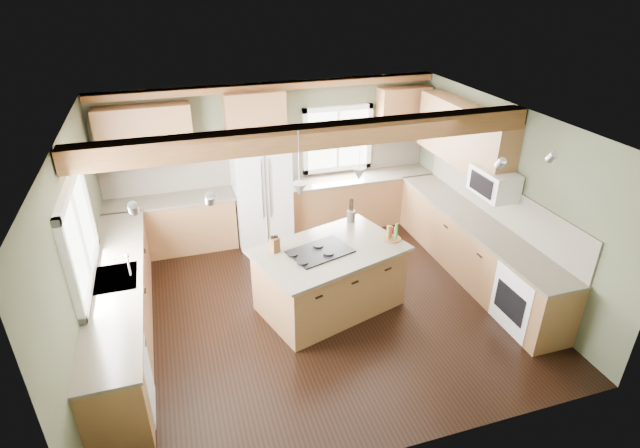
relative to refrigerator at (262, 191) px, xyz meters
name	(u,v)px	position (x,y,z in m)	size (l,w,h in m)	color
floor	(316,305)	(0.30, -2.12, -0.90)	(5.60, 5.60, 0.00)	black
ceiling	(315,123)	(0.30, -2.12, 1.70)	(5.60, 5.60, 0.00)	silver
wall_back	(273,159)	(0.30, 0.38, 0.40)	(5.60, 5.60, 0.00)	#484D36
wall_left	(80,256)	(-2.50, -2.12, 0.40)	(5.00, 5.00, 0.00)	#484D36
wall_right	(502,196)	(3.10, -2.12, 0.40)	(5.00, 5.00, 0.00)	#484D36
ceiling_beam	(317,136)	(0.30, -2.19, 1.57)	(5.55, 0.26, 0.26)	#593419
soffit_trim	(271,86)	(0.30, 0.28, 1.64)	(5.55, 0.20, 0.10)	#593419
backsplash_back	(274,164)	(0.30, 0.36, 0.31)	(5.58, 0.03, 0.58)	brown
backsplash_right	(498,200)	(3.08, -2.07, 0.31)	(0.03, 3.70, 0.58)	brown
base_cab_back_left	(173,226)	(-1.49, 0.08, -0.46)	(2.02, 0.60, 0.88)	brown
counter_back_left	(169,200)	(-1.49, 0.08, 0.00)	(2.06, 0.64, 0.04)	#494136
base_cab_back_right	(359,201)	(1.79, 0.08, -0.46)	(2.62, 0.60, 0.88)	brown
counter_back_right	(360,177)	(1.79, 0.08, 0.00)	(2.66, 0.64, 0.04)	#494136
base_cab_left	(122,310)	(-2.20, -2.07, -0.46)	(0.60, 3.70, 0.88)	brown
counter_left	(115,279)	(-2.20, -2.07, 0.00)	(0.64, 3.74, 0.04)	#494136
base_cab_right	(474,249)	(2.80, -2.07, -0.46)	(0.60, 3.70, 0.88)	brown
counter_right	(478,222)	(2.80, -2.07, 0.00)	(0.64, 3.74, 0.04)	#494136
upper_cab_back_left	(145,135)	(-1.69, 0.21, 1.05)	(1.40, 0.35, 0.90)	brown
upper_cab_over_fridge	(255,114)	(0.00, 0.21, 1.25)	(0.96, 0.35, 0.70)	brown
upper_cab_right	(464,135)	(2.92, -1.22, 1.05)	(0.35, 2.20, 0.90)	brown
upper_cab_back_corner	(403,113)	(2.60, 0.21, 1.05)	(0.90, 0.35, 0.90)	brown
window_left	(78,235)	(-2.48, -2.07, 0.65)	(0.04, 1.60, 1.05)	white
window_back	(337,139)	(1.45, 0.36, 0.65)	(1.10, 0.04, 1.00)	white
sink	(115,279)	(-2.20, -2.07, 0.01)	(0.50, 0.65, 0.03)	#262628
faucet	(129,266)	(-2.02, -2.07, 0.15)	(0.02, 0.02, 0.28)	#B2B2B7
dishwasher	(119,385)	(-2.19, -3.37, -0.47)	(0.60, 0.60, 0.84)	white
oven	(530,299)	(2.79, -3.37, -0.47)	(0.60, 0.72, 0.84)	white
microwave	(494,183)	(2.88, -2.17, 0.65)	(0.40, 0.70, 0.38)	white
pendant_left	(299,189)	(0.04, -2.32, 0.98)	(0.18, 0.18, 0.16)	#B2B2B7
pendant_right	(359,174)	(0.89, -2.06, 0.98)	(0.18, 0.18, 0.16)	#B2B2B7
refrigerator	(262,191)	(0.00, 0.00, 0.00)	(0.90, 0.74, 1.80)	white
island	(329,279)	(0.46, -2.19, -0.46)	(1.79, 1.10, 0.88)	olive
island_top	(330,250)	(0.46, -2.19, 0.00)	(1.91, 1.22, 0.04)	#494136
cooktop	(320,251)	(0.32, -2.23, 0.03)	(0.78, 0.52, 0.02)	black
knife_block	(275,245)	(-0.24, -2.05, 0.12)	(0.12, 0.09, 0.20)	brown
utensil_crock	(351,216)	(1.02, -1.52, 0.10)	(0.12, 0.12, 0.16)	#483F3A
bottle_tray	(393,232)	(1.36, -2.20, 0.13)	(0.25, 0.25, 0.23)	brown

